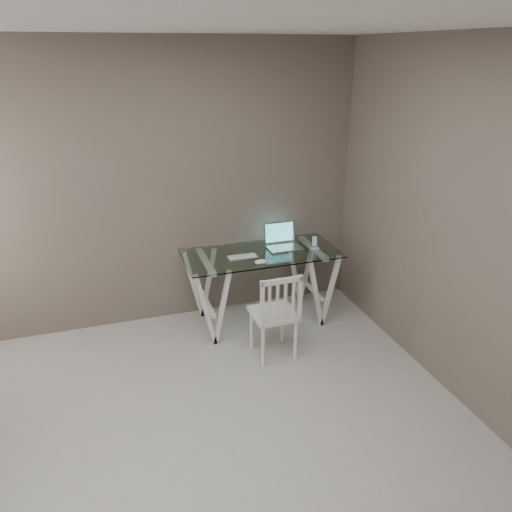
# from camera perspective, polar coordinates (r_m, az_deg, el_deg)

# --- Properties ---
(room) EXTENTS (4.50, 4.52, 2.71)m
(room) POSITION_cam_1_polar(r_m,az_deg,el_deg) (2.60, -6.78, 3.14)
(room) COLOR #ACAAA5
(room) RESTS_ON ground
(desk) EXTENTS (1.50, 0.70, 0.75)m
(desk) POSITION_cam_1_polar(r_m,az_deg,el_deg) (4.99, 0.56, -3.49)
(desk) COLOR silver
(desk) RESTS_ON ground
(chair) EXTENTS (0.39, 0.39, 0.83)m
(chair) POSITION_cam_1_polar(r_m,az_deg,el_deg) (4.37, 2.36, -6.40)
(chair) COLOR white
(chair) RESTS_ON ground
(laptop) EXTENTS (0.33, 0.27, 0.23)m
(laptop) POSITION_cam_1_polar(r_m,az_deg,el_deg) (4.99, 2.96, 1.73)
(laptop) COLOR #B5B5BA
(laptop) RESTS_ON desk
(keyboard) EXTENTS (0.29, 0.12, 0.01)m
(keyboard) POSITION_cam_1_polar(r_m,az_deg,el_deg) (4.73, -1.57, -0.09)
(keyboard) COLOR silver
(keyboard) RESTS_ON desk
(mouse) EXTENTS (0.12, 0.07, 0.04)m
(mouse) POSITION_cam_1_polar(r_m,az_deg,el_deg) (4.59, 0.54, -0.66)
(mouse) COLOR white
(mouse) RESTS_ON desk
(phone_dock) EXTENTS (0.07, 0.07, 0.13)m
(phone_dock) POSITION_cam_1_polar(r_m,az_deg,el_deg) (4.96, 6.69, 1.26)
(phone_dock) COLOR white
(phone_dock) RESTS_ON desk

